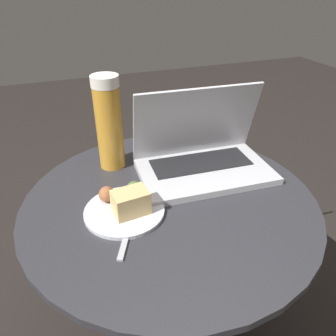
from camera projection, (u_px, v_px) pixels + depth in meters
ground_plane at (169, 327)px, 1.08m from camera, size 6.00×6.00×0.00m
table at (170, 236)px, 0.87m from camera, size 0.71×0.71×0.53m
laptop at (202, 154)px, 0.89m from camera, size 0.36×0.24×0.23m
beer_glass at (109, 123)px, 0.87m from camera, size 0.07×0.07×0.26m
snack_plate at (126, 204)px, 0.75m from camera, size 0.18×0.18×0.06m
fork at (129, 226)px, 0.71m from camera, size 0.09×0.16×0.00m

